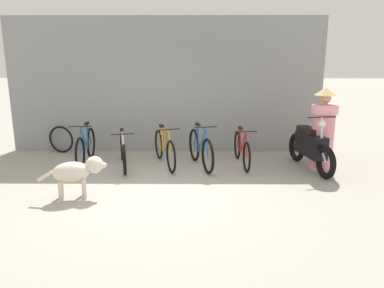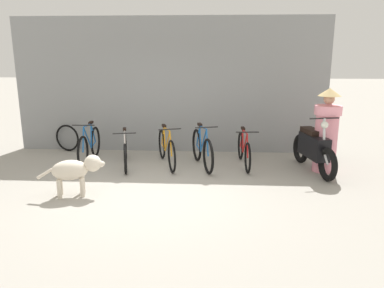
{
  "view_description": "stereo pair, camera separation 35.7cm",
  "coord_description": "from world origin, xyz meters",
  "px_view_note": "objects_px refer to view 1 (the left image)",
  "views": [
    {
      "loc": [
        0.71,
        -5.99,
        2.34
      ],
      "look_at": [
        0.65,
        0.92,
        0.65
      ],
      "focal_mm": 35.0,
      "sensor_mm": 36.0,
      "label": 1
    },
    {
      "loc": [
        1.07,
        -5.98,
        2.34
      ],
      "look_at": [
        0.65,
        0.92,
        0.65
      ],
      "focal_mm": 35.0,
      "sensor_mm": 36.0,
      "label": 2
    }
  ],
  "objects_px": {
    "bicycle_3": "(201,149)",
    "bicycle_2": "(164,149)",
    "motorcycle": "(311,147)",
    "person_in_robes": "(323,129)",
    "bicycle_0": "(86,147)",
    "bicycle_4": "(242,150)",
    "spare_tire_left": "(61,139)",
    "bicycle_1": "(123,152)",
    "stray_dog": "(77,171)"
  },
  "relations": [
    {
      "from": "bicycle_4",
      "to": "stray_dog",
      "type": "bearing_deg",
      "value": -61.29
    },
    {
      "from": "bicycle_0",
      "to": "motorcycle",
      "type": "relative_size",
      "value": 0.9
    },
    {
      "from": "bicycle_0",
      "to": "stray_dog",
      "type": "bearing_deg",
      "value": 9.48
    },
    {
      "from": "bicycle_3",
      "to": "bicycle_2",
      "type": "bearing_deg",
      "value": -113.19
    },
    {
      "from": "bicycle_4",
      "to": "spare_tire_left",
      "type": "distance_m",
      "value": 4.31
    },
    {
      "from": "bicycle_0",
      "to": "bicycle_2",
      "type": "xyz_separation_m",
      "value": [
        1.7,
        -0.11,
        -0.01
      ]
    },
    {
      "from": "bicycle_0",
      "to": "spare_tire_left",
      "type": "distance_m",
      "value": 1.25
    },
    {
      "from": "motorcycle",
      "to": "spare_tire_left",
      "type": "bearing_deg",
      "value": -113.87
    },
    {
      "from": "bicycle_3",
      "to": "bicycle_1",
      "type": "bearing_deg",
      "value": -105.58
    },
    {
      "from": "bicycle_1",
      "to": "person_in_robes",
      "type": "distance_m",
      "value": 4.13
    },
    {
      "from": "spare_tire_left",
      "to": "motorcycle",
      "type": "bearing_deg",
      "value": -12.77
    },
    {
      "from": "spare_tire_left",
      "to": "person_in_robes",
      "type": "bearing_deg",
      "value": -12.11
    },
    {
      "from": "bicycle_4",
      "to": "spare_tire_left",
      "type": "relative_size",
      "value": 2.52
    },
    {
      "from": "bicycle_1",
      "to": "person_in_robes",
      "type": "relative_size",
      "value": 0.99
    },
    {
      "from": "bicycle_2",
      "to": "spare_tire_left",
      "type": "bearing_deg",
      "value": -130.12
    },
    {
      "from": "bicycle_0",
      "to": "motorcycle",
      "type": "distance_m",
      "value": 4.72
    },
    {
      "from": "bicycle_0",
      "to": "bicycle_1",
      "type": "relative_size",
      "value": 1.0
    },
    {
      "from": "person_in_robes",
      "to": "bicycle_3",
      "type": "bearing_deg",
      "value": -13.31
    },
    {
      "from": "motorcycle",
      "to": "person_in_robes",
      "type": "bearing_deg",
      "value": 83.4
    },
    {
      "from": "bicycle_1",
      "to": "motorcycle",
      "type": "height_order",
      "value": "motorcycle"
    },
    {
      "from": "bicycle_3",
      "to": "spare_tire_left",
      "type": "distance_m",
      "value": 3.5
    },
    {
      "from": "stray_dog",
      "to": "spare_tire_left",
      "type": "distance_m",
      "value": 3.13
    },
    {
      "from": "spare_tire_left",
      "to": "bicycle_2",
      "type": "bearing_deg",
      "value": -21.66
    },
    {
      "from": "spare_tire_left",
      "to": "bicycle_3",
      "type": "bearing_deg",
      "value": -18.47
    },
    {
      "from": "bicycle_4",
      "to": "bicycle_2",
      "type": "bearing_deg",
      "value": -92.57
    },
    {
      "from": "motorcycle",
      "to": "stray_dog",
      "type": "height_order",
      "value": "motorcycle"
    },
    {
      "from": "bicycle_0",
      "to": "bicycle_4",
      "type": "bearing_deg",
      "value": 86.26
    },
    {
      "from": "bicycle_0",
      "to": "spare_tire_left",
      "type": "relative_size",
      "value": 2.56
    },
    {
      "from": "bicycle_3",
      "to": "person_in_robes",
      "type": "bearing_deg",
      "value": 70.66
    },
    {
      "from": "bicycle_1",
      "to": "stray_dog",
      "type": "xyz_separation_m",
      "value": [
        -0.42,
        -1.73,
        0.13
      ]
    },
    {
      "from": "bicycle_3",
      "to": "bicycle_0",
      "type": "bearing_deg",
      "value": -110.85
    },
    {
      "from": "bicycle_4",
      "to": "stray_dog",
      "type": "height_order",
      "value": "bicycle_4"
    },
    {
      "from": "bicycle_2",
      "to": "bicycle_4",
      "type": "height_order",
      "value": "bicycle_2"
    },
    {
      "from": "stray_dog",
      "to": "bicycle_0",
      "type": "bearing_deg",
      "value": 85.53
    },
    {
      "from": "motorcycle",
      "to": "spare_tire_left",
      "type": "distance_m",
      "value": 5.71
    },
    {
      "from": "motorcycle",
      "to": "bicycle_4",
      "type": "bearing_deg",
      "value": -113.18
    },
    {
      "from": "bicycle_3",
      "to": "motorcycle",
      "type": "distance_m",
      "value": 2.25
    },
    {
      "from": "bicycle_0",
      "to": "bicycle_2",
      "type": "height_order",
      "value": "bicycle_0"
    },
    {
      "from": "bicycle_4",
      "to": "spare_tire_left",
      "type": "xyz_separation_m",
      "value": [
        -4.2,
        0.97,
        -0.01
      ]
    },
    {
      "from": "bicycle_0",
      "to": "person_in_robes",
      "type": "bearing_deg",
      "value": 83.41
    },
    {
      "from": "bicycle_3",
      "to": "stray_dog",
      "type": "distance_m",
      "value": 2.69
    },
    {
      "from": "bicycle_2",
      "to": "person_in_robes",
      "type": "height_order",
      "value": "person_in_robes"
    },
    {
      "from": "bicycle_2",
      "to": "bicycle_3",
      "type": "xyz_separation_m",
      "value": [
        0.76,
        -0.09,
        0.02
      ]
    },
    {
      "from": "bicycle_1",
      "to": "person_in_robes",
      "type": "xyz_separation_m",
      "value": [
        4.1,
        -0.12,
        0.52
      ]
    },
    {
      "from": "stray_dog",
      "to": "bicycle_4",
      "type": "bearing_deg",
      "value": 16.24
    },
    {
      "from": "bicycle_2",
      "to": "bicycle_4",
      "type": "xyz_separation_m",
      "value": [
        1.64,
        0.05,
        -0.02
      ]
    },
    {
      "from": "bicycle_2",
      "to": "stray_dog",
      "type": "height_order",
      "value": "bicycle_2"
    },
    {
      "from": "bicycle_3",
      "to": "bicycle_4",
      "type": "xyz_separation_m",
      "value": [
        0.88,
        0.14,
        -0.04
      ]
    },
    {
      "from": "bicycle_1",
      "to": "spare_tire_left",
      "type": "bearing_deg",
      "value": -136.84
    },
    {
      "from": "bicycle_4",
      "to": "person_in_robes",
      "type": "xyz_separation_m",
      "value": [
        1.59,
        -0.27,
        0.51
      ]
    }
  ]
}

